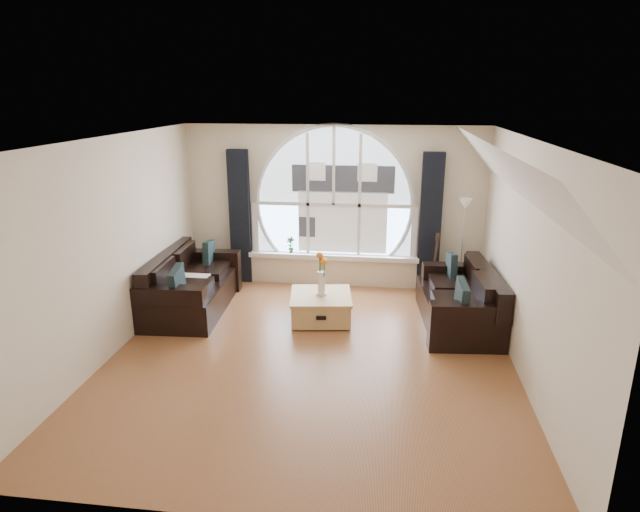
% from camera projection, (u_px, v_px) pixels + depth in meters
% --- Properties ---
extents(ground, '(5.00, 5.50, 0.01)m').
position_uv_depth(ground, '(311.00, 356.00, 6.77)').
color(ground, brown).
rests_on(ground, ground).
extents(ceiling, '(5.00, 5.50, 0.01)m').
position_uv_depth(ceiling, '(310.00, 139.00, 5.97)').
color(ceiling, silver).
rests_on(ceiling, ground).
extents(wall_back, '(5.00, 0.01, 2.70)m').
position_uv_depth(wall_back, '(334.00, 207.00, 8.98)').
color(wall_back, beige).
rests_on(wall_back, ground).
extents(wall_front, '(5.00, 0.01, 2.70)m').
position_uv_depth(wall_front, '(255.00, 367.00, 3.77)').
color(wall_front, beige).
rests_on(wall_front, ground).
extents(wall_left, '(0.01, 5.50, 2.70)m').
position_uv_depth(wall_left, '(113.00, 247.00, 6.67)').
color(wall_left, beige).
rests_on(wall_left, ground).
extents(wall_right, '(0.01, 5.50, 2.70)m').
position_uv_depth(wall_right, '(528.00, 262.00, 6.07)').
color(wall_right, beige).
rests_on(wall_right, ground).
extents(attic_slope, '(0.92, 5.50, 0.72)m').
position_uv_depth(attic_slope, '(510.00, 174.00, 5.81)').
color(attic_slope, silver).
rests_on(attic_slope, ground).
extents(arched_window, '(2.60, 0.06, 2.15)m').
position_uv_depth(arched_window, '(334.00, 191.00, 8.87)').
color(arched_window, silver).
rests_on(arched_window, wall_back).
extents(window_sill, '(2.90, 0.22, 0.08)m').
position_uv_depth(window_sill, '(333.00, 256.00, 9.13)').
color(window_sill, white).
rests_on(window_sill, wall_back).
extents(window_frame, '(2.76, 0.08, 2.15)m').
position_uv_depth(window_frame, '(334.00, 191.00, 8.84)').
color(window_frame, white).
rests_on(window_frame, wall_back).
extents(neighbor_house, '(1.70, 0.02, 1.50)m').
position_uv_depth(neighbor_house, '(343.00, 199.00, 8.87)').
color(neighbor_house, silver).
rests_on(neighbor_house, wall_back).
extents(curtain_left, '(0.35, 0.12, 2.30)m').
position_uv_depth(curtain_left, '(240.00, 217.00, 9.12)').
color(curtain_left, black).
rests_on(curtain_left, ground).
extents(curtain_right, '(0.35, 0.12, 2.30)m').
position_uv_depth(curtain_right, '(430.00, 223.00, 8.73)').
color(curtain_right, black).
rests_on(curtain_right, ground).
extents(sofa_left, '(1.09, 2.02, 0.88)m').
position_uv_depth(sofa_left, '(192.00, 284.00, 8.12)').
color(sofa_left, black).
rests_on(sofa_left, ground).
extents(sofa_right, '(1.08, 1.94, 0.83)m').
position_uv_depth(sofa_right, '(458.00, 298.00, 7.58)').
color(sofa_right, black).
rests_on(sofa_right, ground).
extents(coffee_chest, '(0.98, 0.98, 0.43)m').
position_uv_depth(coffee_chest, '(321.00, 306.00, 7.79)').
color(coffee_chest, tan).
rests_on(coffee_chest, ground).
extents(throw_blanket, '(0.55, 0.55, 0.10)m').
position_uv_depth(throw_blanket, '(187.00, 284.00, 7.86)').
color(throw_blanket, silver).
rests_on(throw_blanket, sofa_left).
extents(vase_flowers, '(0.24, 0.24, 0.70)m').
position_uv_depth(vase_flowers, '(322.00, 269.00, 7.64)').
color(vase_flowers, white).
rests_on(vase_flowers, coffee_chest).
extents(floor_lamp, '(0.24, 0.24, 1.60)m').
position_uv_depth(floor_lamp, '(462.00, 248.00, 8.59)').
color(floor_lamp, '#B2B2B2').
rests_on(floor_lamp, ground).
extents(guitar, '(0.43, 0.37, 1.06)m').
position_uv_depth(guitar, '(435.00, 263.00, 8.72)').
color(guitar, brown).
rests_on(guitar, ground).
extents(potted_plant, '(0.17, 0.14, 0.28)m').
position_uv_depth(potted_plant, '(291.00, 245.00, 9.17)').
color(potted_plant, '#1E6023').
rests_on(potted_plant, window_sill).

